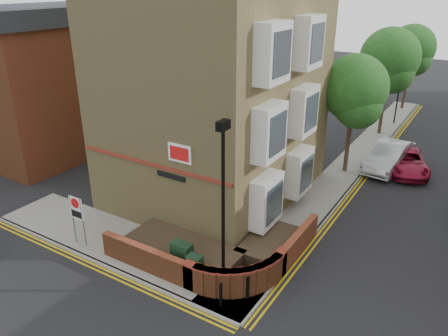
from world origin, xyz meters
TOP-DOWN VIEW (x-y plane):
  - ground at (0.00, 0.00)m, footprint 120.00×120.00m
  - pavement_corner at (-3.50, 1.50)m, footprint 13.00×3.00m
  - pavement_main at (2.00, 16.00)m, footprint 2.00×32.00m
  - kerb_side at (-3.50, 0.00)m, footprint 13.00×0.15m
  - kerb_main_near at (3.00, 16.00)m, footprint 0.15×32.00m
  - yellow_lines_side at (-3.50, -0.25)m, footprint 13.00×0.28m
  - yellow_lines_main at (3.25, 16.00)m, footprint 0.28×32.00m
  - corner_building at (-2.84, 8.00)m, footprint 8.95×10.40m
  - garden_wall at (0.00, 2.50)m, footprint 6.80×6.00m
  - lamppost at (1.60, 1.20)m, footprint 0.25×0.50m
  - utility_cabinet_large at (-0.30, 1.30)m, footprint 0.80×0.45m
  - utility_cabinet_small at (0.50, 1.00)m, footprint 0.55×0.40m
  - bollard_near at (2.00, 0.40)m, footprint 0.11×0.11m
  - bollard_far at (2.60, 1.20)m, footprint 0.11×0.11m
  - zone_sign at (-5.00, 0.50)m, footprint 0.72×0.07m
  - side_building at (-15.00, 8.00)m, footprint 6.40×10.40m
  - tree_near at (2.00, 14.05)m, footprint 3.64×3.65m
  - tree_mid at (2.00, 22.05)m, footprint 4.03×4.03m
  - tree_far at (2.00, 30.05)m, footprint 3.81×3.81m
  - traffic_light_assembly at (2.40, 25.00)m, footprint 0.20×0.16m
  - silver_car_near at (4.00, 15.82)m, footprint 2.19×4.97m
  - red_car_main at (4.94, 16.00)m, footprint 3.50×5.02m

SIDE VIEW (x-z plane):
  - ground at x=0.00m, z-range 0.00..0.00m
  - garden_wall at x=0.00m, z-range -0.60..0.60m
  - yellow_lines_side at x=-3.50m, z-range 0.00..0.01m
  - yellow_lines_main at x=3.25m, z-range 0.00..0.01m
  - pavement_corner at x=-3.50m, z-range 0.00..0.12m
  - pavement_main at x=2.00m, z-range 0.00..0.12m
  - kerb_side at x=-3.50m, z-range 0.00..0.12m
  - kerb_main_near at x=3.00m, z-range 0.00..0.12m
  - bollard_near at x=2.00m, z-range 0.12..1.02m
  - bollard_far at x=2.60m, z-range 0.12..1.02m
  - red_car_main at x=4.94m, z-range 0.00..1.27m
  - utility_cabinet_small at x=0.50m, z-range 0.12..1.22m
  - utility_cabinet_large at x=-0.30m, z-range 0.12..1.32m
  - silver_car_near at x=4.00m, z-range 0.00..1.59m
  - zone_sign at x=-5.00m, z-range 0.54..2.74m
  - traffic_light_assembly at x=2.40m, z-range 0.68..4.88m
  - lamppost at x=1.60m, z-range 0.19..6.49m
  - side_building at x=-15.00m, z-range 0.05..9.05m
  - tree_near at x=2.00m, z-range 1.35..8.05m
  - tree_far at x=2.00m, z-range 1.41..8.42m
  - tree_mid at x=2.00m, z-range 1.49..8.91m
  - corner_building at x=-2.84m, z-range -0.57..13.03m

